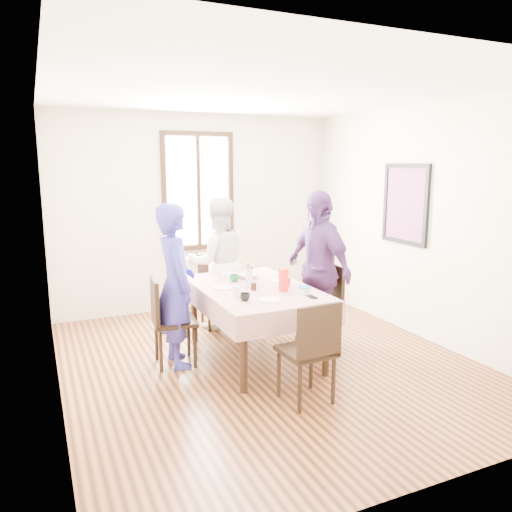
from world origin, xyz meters
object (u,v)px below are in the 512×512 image
dining_table (254,322)px  chair_near (306,351)px  person_right (317,269)px  person_left (176,285)px  chair_left (175,321)px  chair_right (318,305)px  chair_far (218,291)px  person_far (219,263)px

dining_table → chair_near: chair_near is taller
chair_near → person_right: bearing=51.8°
chair_near → person_left: size_ratio=0.55×
chair_left → chair_right: same height
person_left → chair_far: bearing=-40.1°
dining_table → chair_left: (-0.82, 0.15, 0.08)m
chair_right → person_right: (-0.02, 0.00, 0.42)m
chair_near → person_right: 1.46m
dining_table → chair_right: size_ratio=1.75×
dining_table → chair_far: 1.10m
chair_far → chair_near: 2.19m
person_left → chair_right: bearing=-93.6°
chair_far → person_far: (0.00, -0.02, 0.36)m
chair_far → person_right: (0.80, -1.05, 0.42)m
dining_table → chair_right: bearing=3.5°
chair_near → chair_right: bearing=51.1°
chair_right → chair_far: same height
chair_near → chair_far: bearing=86.6°
chair_far → chair_right: bearing=131.9°
chair_left → chair_near: size_ratio=1.00×
dining_table → person_left: size_ratio=0.96×
chair_left → chair_far: (0.82, 0.95, 0.00)m
chair_left → chair_right: size_ratio=1.00×
person_far → chair_far: bearing=-83.6°
chair_right → person_left: person_left is taller
chair_right → chair_far: size_ratio=1.00×
chair_left → person_left: (0.02, 0.00, 0.37)m
chair_far → person_far: person_far is taller
chair_left → person_far: person_far is taller
chair_far → chair_near: (0.00, -2.19, 0.00)m
chair_right → chair_near: 1.41m
chair_left → person_right: size_ratio=0.52×
chair_right → chair_far: bearing=37.7°
chair_left → chair_far: size_ratio=1.00×
chair_far → person_left: size_ratio=0.55×
dining_table → chair_left: 0.84m
chair_left → person_far: bearing=144.4°
chair_right → person_far: 1.36m
chair_right → person_right: 0.42m
dining_table → person_far: (0.00, 1.08, 0.44)m
dining_table → person_far: size_ratio=0.98×
chair_near → person_far: (0.00, 2.17, 0.36)m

